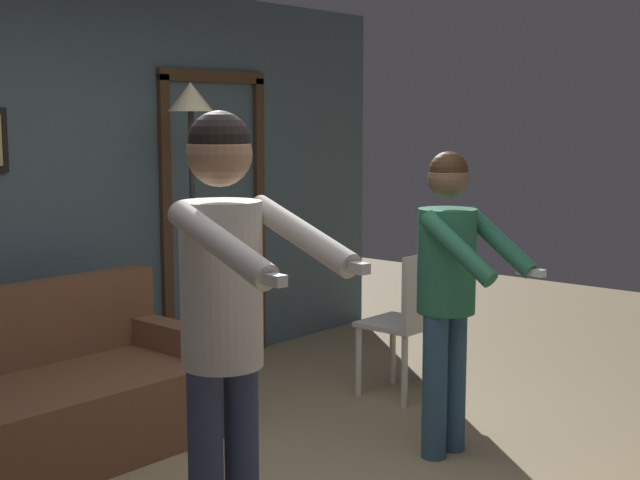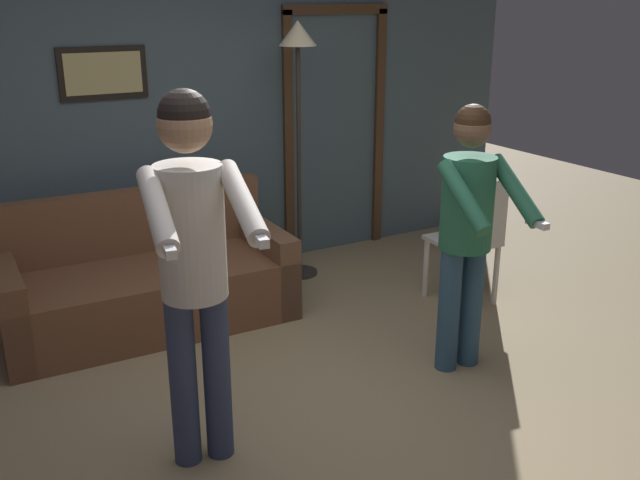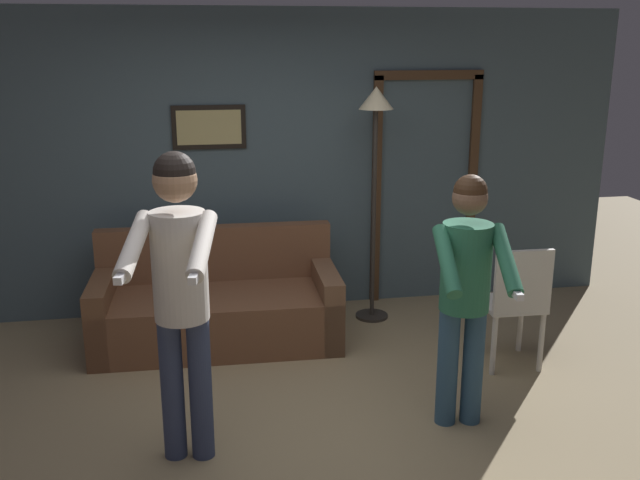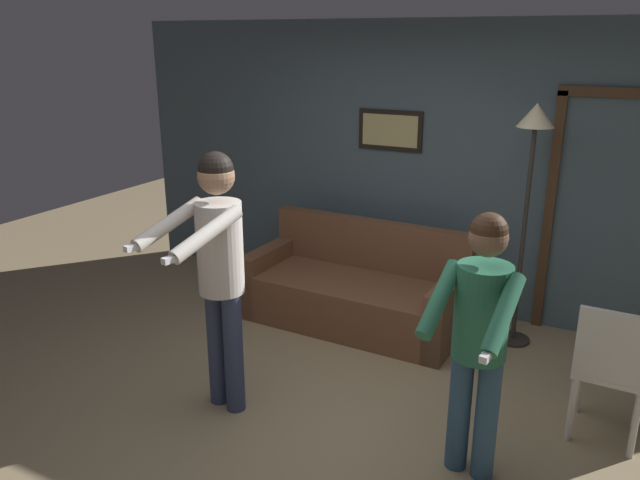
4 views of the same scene
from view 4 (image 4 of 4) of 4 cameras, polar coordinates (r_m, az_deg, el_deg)
The scene contains 7 objects.
ground_plane at distance 4.30m, azimuth -0.12°, elevation -16.62°, with size 12.00×12.00×0.00m, color #9D8862.
back_wall_assembly at distance 5.77m, azimuth 10.78°, elevation 6.35°, with size 6.40×0.10×2.60m.
couch at distance 5.57m, azimuth 3.24°, elevation -4.82°, with size 1.92×0.90×0.87m.
torchiere_lamp at distance 5.09m, azimuth 18.81°, elevation 7.29°, with size 0.28×0.28×1.97m.
person_standing_left at distance 4.06m, azimuth -9.31°, elevation -1.66°, with size 0.52×0.76×1.78m.
person_standing_right at distance 3.53m, azimuth 14.39°, elevation -7.72°, with size 0.47×0.63×1.59m.
dining_chair_distant at distance 4.27m, azimuth 25.07°, elevation -10.44°, with size 0.43×0.43×0.93m.
Camera 4 is at (1.65, -3.12, 2.45)m, focal length 35.00 mm.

